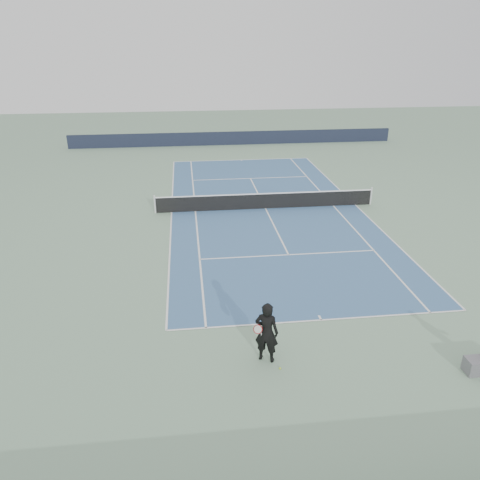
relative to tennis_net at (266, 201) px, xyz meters
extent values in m
plane|color=gray|center=(0.00, 0.00, -0.50)|extent=(80.00, 80.00, 0.00)
cube|color=#3B608B|center=(0.00, 0.00, -0.50)|extent=(10.97, 23.77, 0.01)
cylinder|color=silver|center=(-6.40, 0.00, 0.03)|extent=(0.10, 0.10, 1.07)
cylinder|color=silver|center=(6.40, 0.00, 0.03)|extent=(0.10, 0.10, 1.07)
cube|color=black|center=(0.00, 0.00, -0.04)|extent=(12.80, 0.03, 0.90)
cube|color=white|center=(0.00, 0.00, 0.43)|extent=(12.80, 0.04, 0.06)
cube|color=black|center=(0.00, 17.88, 0.10)|extent=(30.00, 0.25, 1.20)
imported|color=black|center=(-2.33, -13.82, 0.51)|extent=(0.93, 0.82, 2.04)
torus|color=maroon|center=(-2.61, -13.87, 0.68)|extent=(0.34, 0.18, 0.36)
cylinder|color=white|center=(-2.61, -13.87, 0.68)|extent=(0.29, 0.14, 0.32)
cylinder|color=white|center=(-2.49, -13.84, 0.42)|extent=(0.08, 0.13, 0.27)
sphere|color=#C3E52E|center=(-1.99, -14.34, -0.47)|extent=(0.07, 0.07, 0.07)
camera|label=1|loc=(-4.55, -25.59, 8.81)|focal=35.00mm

